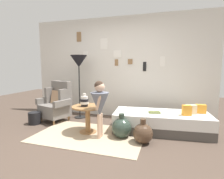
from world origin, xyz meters
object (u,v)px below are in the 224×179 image
at_px(demijohn_near, 122,128).
at_px(magazine_basket, 35,118).
at_px(armchair, 57,103).
at_px(person_child, 100,102).
at_px(vase_striped, 84,101).
at_px(demijohn_far, 143,133).
at_px(book_on_daybed, 154,112).
at_px(daybed, 161,122).
at_px(floor_lamp, 79,63).
at_px(side_table, 88,113).

bearing_deg(demijohn_near, magazine_basket, 175.57).
xyz_separation_m(demijohn_near, magazine_basket, (-2.14, 0.17, -0.05)).
height_order(armchair, person_child, person_child).
xyz_separation_m(vase_striped, demijohn_far, (1.18, -0.13, -0.48)).
distance_m(armchair, demijohn_far, 2.34).
bearing_deg(book_on_daybed, demijohn_near, -139.22).
bearing_deg(daybed, floor_lamp, 168.76).
xyz_separation_m(daybed, side_table, (-1.41, -0.50, 0.20)).
bearing_deg(daybed, magazine_basket, -172.30).
bearing_deg(floor_lamp, demijohn_far, -31.30).
bearing_deg(book_on_daybed, vase_striped, -159.85).
distance_m(vase_striped, person_child, 0.40).
height_order(vase_striped, floor_lamp, floor_lamp).
bearing_deg(book_on_daybed, armchair, 178.04).
distance_m(armchair, book_on_daybed, 2.36).
xyz_separation_m(vase_striped, floor_lamp, (-0.62, 0.96, 0.75)).
distance_m(vase_striped, floor_lamp, 1.37).
relative_size(daybed, side_table, 3.12).
distance_m(side_table, floor_lamp, 1.51).
relative_size(armchair, side_table, 1.54).
relative_size(side_table, demijohn_near, 1.36).
bearing_deg(demijohn_near, book_on_daybed, 40.78).
height_order(armchair, daybed, armchair).
distance_m(person_child, book_on_daybed, 1.16).
height_order(armchair, demijohn_near, armchair).
bearing_deg(person_child, side_table, 151.31).
bearing_deg(armchair, person_child, -26.33).
bearing_deg(armchair, side_table, -25.58).
height_order(armchair, magazine_basket, armchair).
height_order(person_child, magazine_basket, person_child).
xyz_separation_m(armchair, floor_lamp, (0.42, 0.40, 0.97)).
bearing_deg(demijohn_near, demijohn_far, -17.65).
xyz_separation_m(person_child, demijohn_far, (0.80, 0.00, -0.51)).
distance_m(demijohn_near, demijohn_far, 0.44).
bearing_deg(demijohn_far, person_child, -179.78).
relative_size(daybed, vase_striped, 7.52).
distance_m(armchair, daybed, 2.50).
bearing_deg(demijohn_near, vase_striped, -179.86).
xyz_separation_m(side_table, floor_lamp, (-0.66, 0.91, 1.01)).
bearing_deg(person_child, vase_striped, 160.40).
bearing_deg(person_child, daybed, 32.48).
relative_size(armchair, floor_lamp, 0.60).
xyz_separation_m(vase_striped, person_child, (0.38, -0.13, 0.03)).
bearing_deg(daybed, armchair, 179.64).
distance_m(book_on_daybed, demijohn_far, 0.68).
xyz_separation_m(vase_striped, book_on_daybed, (1.32, 0.49, -0.24)).
distance_m(side_table, demijohn_far, 1.17).
bearing_deg(magazine_basket, vase_striped, -6.94).
xyz_separation_m(armchair, person_child, (1.42, -0.70, 0.25)).
height_order(demijohn_near, magazine_basket, demijohn_near).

